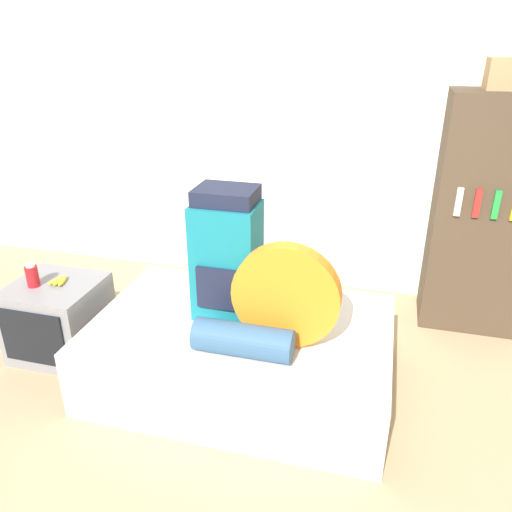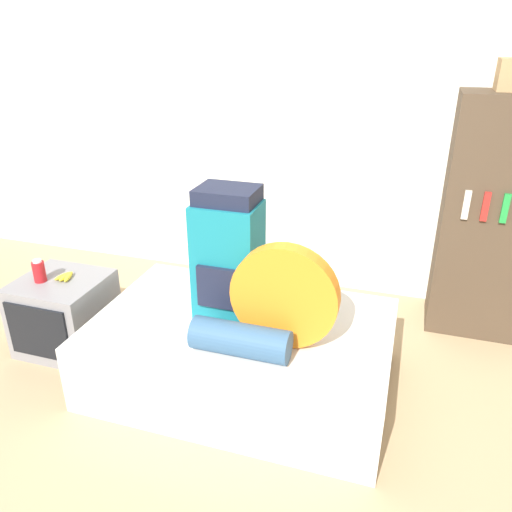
# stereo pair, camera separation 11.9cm
# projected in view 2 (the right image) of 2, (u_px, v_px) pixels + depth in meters

# --- Properties ---
(ground_plane) EXTENTS (16.00, 16.00, 0.00)m
(ground_plane) POSITION_uv_depth(u_px,v_px,m) (177.00, 445.00, 2.68)
(ground_plane) COLOR tan
(wall_back) EXTENTS (8.00, 0.05, 2.60)m
(wall_back) POSITION_uv_depth(u_px,v_px,m) (283.00, 131.00, 3.98)
(wall_back) COLOR silver
(wall_back) RESTS_ON ground_plane
(bed) EXTENTS (1.77, 1.16, 0.43)m
(bed) POSITION_uv_depth(u_px,v_px,m) (242.00, 352.00, 3.09)
(bed) COLOR silver
(bed) RESTS_ON ground_plane
(backpack) EXTENTS (0.38, 0.33, 0.80)m
(backpack) POSITION_uv_depth(u_px,v_px,m) (228.00, 255.00, 2.95)
(backpack) COLOR #14707F
(backpack) RESTS_ON bed
(tent_bag) EXTENTS (0.59, 0.10, 0.59)m
(tent_bag) POSITION_uv_depth(u_px,v_px,m) (284.00, 296.00, 2.68)
(tent_bag) COLOR orange
(tent_bag) RESTS_ON bed
(sleeping_roll) EXTENTS (0.54, 0.18, 0.18)m
(sleeping_roll) POSITION_uv_depth(u_px,v_px,m) (240.00, 340.00, 2.67)
(sleeping_roll) COLOR #33567A
(sleeping_roll) RESTS_ON bed
(television) EXTENTS (0.56, 0.55, 0.52)m
(television) POSITION_uv_depth(u_px,v_px,m) (65.00, 313.00, 3.43)
(television) COLOR gray
(television) RESTS_ON ground_plane
(canister) EXTENTS (0.08, 0.08, 0.16)m
(canister) POSITION_uv_depth(u_px,v_px,m) (39.00, 271.00, 3.28)
(canister) COLOR #B2191E
(canister) RESTS_ON television
(banana_bunch) EXTENTS (0.11, 0.14, 0.03)m
(banana_bunch) POSITION_uv_depth(u_px,v_px,m) (66.00, 276.00, 3.34)
(banana_bunch) COLOR yellow
(banana_bunch) RESTS_ON television
(bookshelf) EXTENTS (0.72, 0.44, 1.69)m
(bookshelf) POSITION_uv_depth(u_px,v_px,m) (496.00, 220.00, 3.43)
(bookshelf) COLOR #473828
(bookshelf) RESTS_ON ground_plane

